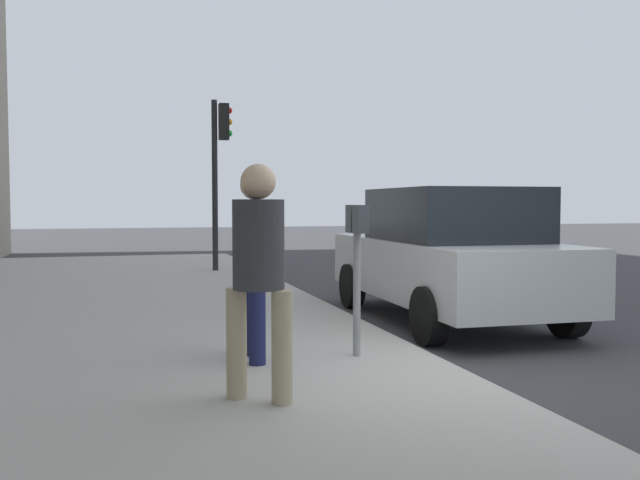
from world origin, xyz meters
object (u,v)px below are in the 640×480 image
Objects in this scene: parked_sedan_near at (448,255)px; pedestrian_at_meter at (254,250)px; traffic_signal at (219,156)px; pedestrian_bystander at (259,263)px; parking_meter at (357,247)px.

pedestrian_at_meter is at bearing 125.49° from parked_sedan_near.
traffic_signal is (8.48, -0.85, 1.42)m from pedestrian_at_meter.
traffic_signal is (6.33, 2.17, 1.68)m from parked_sedan_near.
traffic_signal is at bearing 33.53° from pedestrian_bystander.
pedestrian_bystander is (-1.18, 1.16, -0.02)m from parking_meter.
pedestrian_bystander is (-1.28, 0.21, -0.01)m from pedestrian_at_meter.
pedestrian_at_meter is 0.39× the size of parked_sedan_near.
parked_sedan_near is at bearing -42.59° from parking_meter.
parking_meter is 0.82× the size of pedestrian_at_meter.
parking_meter is at bearing 137.41° from parked_sedan_near.
parking_meter is at bearing -4.66° from pedestrian_bystander.
pedestrian_bystander reaches higher than parked_sedan_near.
parking_meter is 0.95m from pedestrian_at_meter.
traffic_signal is at bearing 88.60° from pedestrian_at_meter.
parking_meter is 0.39× the size of traffic_signal.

